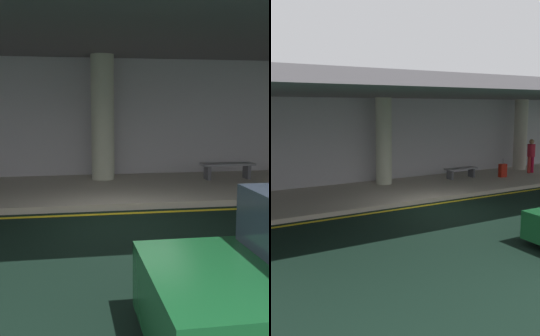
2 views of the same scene
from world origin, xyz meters
The scene contains 7 objects.
ground_plane centered at (0.00, 0.00, 0.00)m, with size 60.00×60.00×0.00m, color black.
sidewalk centered at (0.00, 3.10, 0.07)m, with size 26.00×4.20×0.15m, color #B5AA99.
lane_stripe_yellow centered at (0.00, 0.74, 0.00)m, with size 26.00×0.14×0.01m, color yellow.
support_column_far_left centered at (0.00, 4.35, 1.97)m, with size 0.68×0.68×3.65m, color #B0B299.
ceiling_overhang centered at (0.00, 2.60, 3.95)m, with size 28.00×13.20×0.30m, color slate.
terminal_back_wall centered at (0.00, 5.35, 1.90)m, with size 26.00×0.30×3.80m, color #ACA9AE.
bench_metal centered at (3.68, 3.76, 0.50)m, with size 1.60×0.50×0.48m.
Camera 1 is at (-1.03, -8.04, 2.30)m, focal length 44.71 mm.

